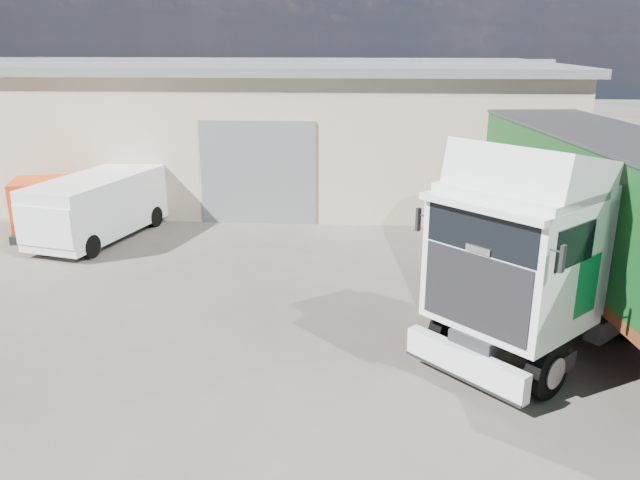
# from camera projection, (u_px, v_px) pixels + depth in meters

# --- Properties ---
(ground) EXTENTS (120.00, 120.00, 0.00)m
(ground) POSITION_uv_depth(u_px,v_px,m) (278.00, 365.00, 12.44)
(ground) COLOR #2A2822
(ground) RESTS_ON ground
(warehouse) EXTENTS (30.60, 12.60, 5.42)m
(warehouse) POSITION_uv_depth(u_px,v_px,m) (189.00, 124.00, 27.21)
(warehouse) COLOR beige
(warehouse) RESTS_ON ground
(tractor_unit) EXTENTS (6.44, 6.40, 4.49)m
(tractor_unit) POSITION_uv_depth(u_px,v_px,m) (537.00, 268.00, 12.32)
(tractor_unit) COLOR black
(tractor_unit) RESTS_ON ground
(box_trailer) EXTENTS (4.00, 12.80, 4.18)m
(box_trailer) POSITION_uv_depth(u_px,v_px,m) (627.00, 217.00, 13.43)
(box_trailer) COLOR #2D2D30
(box_trailer) RESTS_ON ground
(panel_van) EXTENTS (3.19, 5.34, 2.04)m
(panel_van) POSITION_uv_depth(u_px,v_px,m) (94.00, 208.00, 19.87)
(panel_van) COLOR black
(panel_van) RESTS_ON ground
(orange_skip) EXTENTS (3.41, 2.67, 1.87)m
(orange_skip) POSITION_uv_depth(u_px,v_px,m) (62.00, 210.00, 20.57)
(orange_skip) COLOR #2D2D30
(orange_skip) RESTS_ON ground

